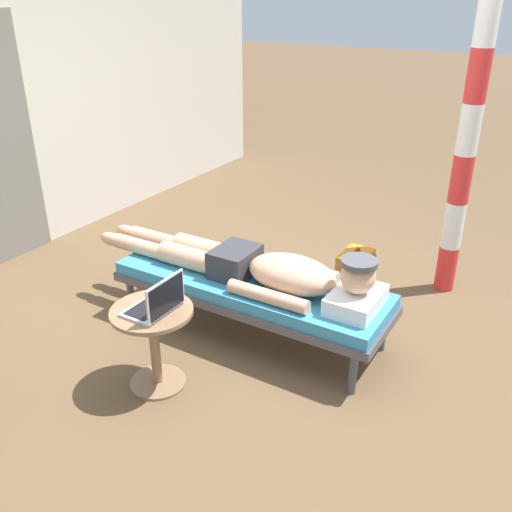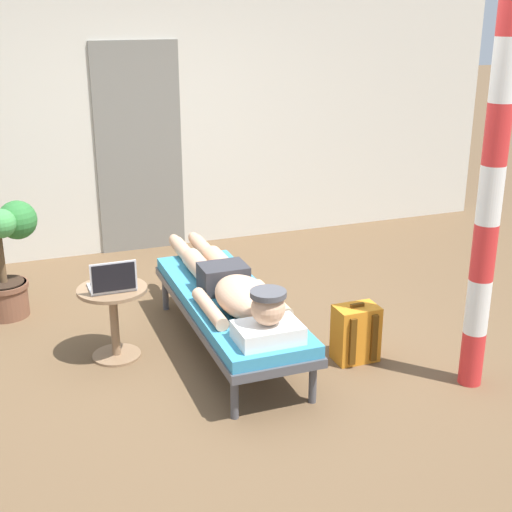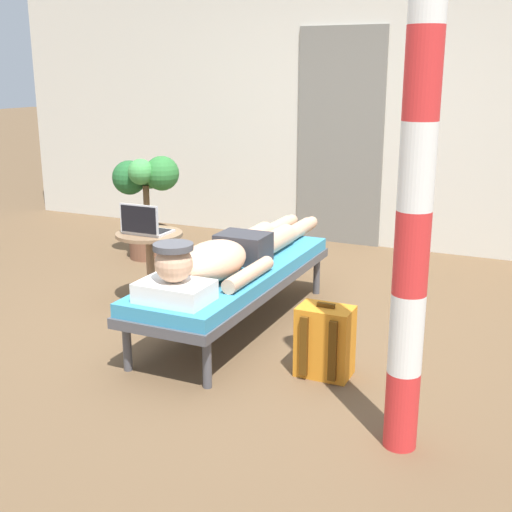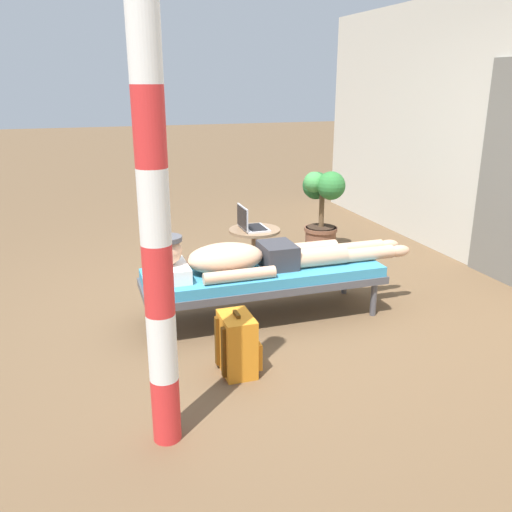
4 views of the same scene
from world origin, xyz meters
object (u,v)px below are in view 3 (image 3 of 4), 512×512
object	(u,v)px
side_table	(150,255)
backpack	(325,342)
laptop	(145,226)
porch_post	(417,166)
potted_plant	(146,196)
lounge_chair	(236,277)
person_reclining	(230,254)

from	to	relation	value
side_table	backpack	xyz separation A→B (m)	(1.56, -0.63, -0.16)
side_table	laptop	bearing A→B (deg)	-90.00
side_table	porch_post	xyz separation A→B (m)	(2.11, -1.19, 0.92)
backpack	potted_plant	size ratio (longest dim) A/B	0.46
lounge_chair	person_reclining	world-z (taller)	person_reclining
lounge_chair	laptop	xyz separation A→B (m)	(-0.78, 0.13, 0.24)
person_reclining	porch_post	bearing A→B (deg)	-34.72
person_reclining	potted_plant	world-z (taller)	potted_plant
laptop	backpack	xyz separation A→B (m)	(1.56, -0.58, -0.39)
side_table	backpack	world-z (taller)	side_table
person_reclining	porch_post	xyz separation A→B (m)	(1.33, -0.92, 0.76)
laptop	person_reclining	bearing A→B (deg)	-15.19
potted_plant	porch_post	world-z (taller)	porch_post
laptop	porch_post	size ratio (longest dim) A/B	0.12
lounge_chair	backpack	size ratio (longest dim) A/B	4.55
potted_plant	porch_post	bearing A→B (deg)	-38.09
laptop	porch_post	bearing A→B (deg)	-28.24
person_reclining	porch_post	world-z (taller)	porch_post
lounge_chair	side_table	bearing A→B (deg)	166.90
potted_plant	porch_post	distance (m)	3.65
laptop	backpack	size ratio (longest dim) A/B	0.73
lounge_chair	side_table	distance (m)	0.80
person_reclining	side_table	bearing A→B (deg)	161.37
side_table	potted_plant	size ratio (longest dim) A/B	0.56
person_reclining	laptop	xyz separation A→B (m)	(-0.78, 0.21, 0.06)
backpack	porch_post	world-z (taller)	porch_post
person_reclining	backpack	bearing A→B (deg)	-25.12
lounge_chair	potted_plant	distance (m)	1.92
lounge_chair	porch_post	bearing A→B (deg)	-37.03
person_reclining	porch_post	distance (m)	1.79
laptop	side_table	bearing A→B (deg)	90.00
side_table	potted_plant	xyz separation A→B (m)	(-0.70, 1.02, 0.21)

